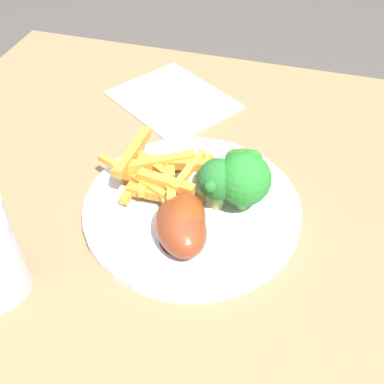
{
  "coord_description": "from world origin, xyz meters",
  "views": [
    {
      "loc": [
        0.07,
        -0.35,
        1.11
      ],
      "look_at": [
        -0.04,
        0.02,
        0.74
      ],
      "focal_mm": 43.9,
      "sensor_mm": 36.0,
      "label": 1
    }
  ],
  "objects_px": {
    "carrot_fries_pile": "(160,175)",
    "dining_table": "(216,287)",
    "broccoli_floret_back": "(245,178)",
    "chicken_drumstick_near": "(184,217)",
    "dinner_plate": "(192,208)",
    "chicken_drumstick_far": "(180,224)",
    "broccoli_floret_front": "(219,181)",
    "broccoli_floret_middle": "(241,168)"
  },
  "relations": [
    {
      "from": "carrot_fries_pile",
      "to": "chicken_drumstick_near",
      "type": "xyz_separation_m",
      "value": [
        0.05,
        -0.06,
        -0.0
      ]
    },
    {
      "from": "dining_table",
      "to": "chicken_drumstick_near",
      "type": "bearing_deg",
      "value": -146.23
    },
    {
      "from": "broccoli_floret_front",
      "to": "broccoli_floret_middle",
      "type": "bearing_deg",
      "value": 59.45
    },
    {
      "from": "carrot_fries_pile",
      "to": "chicken_drumstick_near",
      "type": "bearing_deg",
      "value": -50.24
    },
    {
      "from": "chicken_drumstick_far",
      "to": "dinner_plate",
      "type": "bearing_deg",
      "value": 90.69
    },
    {
      "from": "dining_table",
      "to": "broccoli_floret_middle",
      "type": "bearing_deg",
      "value": 79.73
    },
    {
      "from": "dinner_plate",
      "to": "broccoli_floret_back",
      "type": "xyz_separation_m",
      "value": [
        0.06,
        0.01,
        0.05
      ]
    },
    {
      "from": "broccoli_floret_middle",
      "to": "chicken_drumstick_near",
      "type": "height_order",
      "value": "broccoli_floret_middle"
    },
    {
      "from": "dining_table",
      "to": "chicken_drumstick_near",
      "type": "distance_m",
      "value": 0.16
    },
    {
      "from": "broccoli_floret_back",
      "to": "carrot_fries_pile",
      "type": "distance_m",
      "value": 0.1
    },
    {
      "from": "carrot_fries_pile",
      "to": "broccoli_floret_middle",
      "type": "bearing_deg",
      "value": 12.5
    },
    {
      "from": "broccoli_floret_front",
      "to": "broccoli_floret_back",
      "type": "xyz_separation_m",
      "value": [
        0.03,
        0.01,
        0.0
      ]
    },
    {
      "from": "dining_table",
      "to": "broccoli_floret_front",
      "type": "bearing_deg",
      "value": 112.5
    },
    {
      "from": "broccoli_floret_middle",
      "to": "chicken_drumstick_near",
      "type": "bearing_deg",
      "value": -120.37
    },
    {
      "from": "dining_table",
      "to": "chicken_drumstick_far",
      "type": "height_order",
      "value": "chicken_drumstick_far"
    },
    {
      "from": "carrot_fries_pile",
      "to": "dining_table",
      "type": "bearing_deg",
      "value": -21.71
    },
    {
      "from": "broccoli_floret_back",
      "to": "broccoli_floret_front",
      "type": "bearing_deg",
      "value": -159.55
    },
    {
      "from": "dining_table",
      "to": "chicken_drumstick_far",
      "type": "bearing_deg",
      "value": -138.71
    },
    {
      "from": "dining_table",
      "to": "chicken_drumstick_near",
      "type": "height_order",
      "value": "chicken_drumstick_near"
    },
    {
      "from": "broccoli_floret_back",
      "to": "carrot_fries_pile",
      "type": "relative_size",
      "value": 0.46
    },
    {
      "from": "broccoli_floret_front",
      "to": "chicken_drumstick_far",
      "type": "height_order",
      "value": "broccoli_floret_front"
    },
    {
      "from": "dinner_plate",
      "to": "chicken_drumstick_far",
      "type": "bearing_deg",
      "value": -89.31
    },
    {
      "from": "dinner_plate",
      "to": "carrot_fries_pile",
      "type": "distance_m",
      "value": 0.05
    },
    {
      "from": "carrot_fries_pile",
      "to": "chicken_drumstick_near",
      "type": "relative_size",
      "value": 1.2
    },
    {
      "from": "dining_table",
      "to": "broccoli_floret_middle",
      "type": "relative_size",
      "value": 14.95
    },
    {
      "from": "chicken_drumstick_far",
      "to": "dining_table",
      "type": "bearing_deg",
      "value": 41.29
    },
    {
      "from": "chicken_drumstick_near",
      "to": "chicken_drumstick_far",
      "type": "height_order",
      "value": "chicken_drumstick_near"
    },
    {
      "from": "broccoli_floret_front",
      "to": "broccoli_floret_back",
      "type": "bearing_deg",
      "value": 20.45
    },
    {
      "from": "carrot_fries_pile",
      "to": "chicken_drumstick_near",
      "type": "distance_m",
      "value": 0.07
    },
    {
      "from": "broccoli_floret_back",
      "to": "chicken_drumstick_near",
      "type": "xyz_separation_m",
      "value": [
        -0.05,
        -0.05,
        -0.02
      ]
    },
    {
      "from": "dinner_plate",
      "to": "broccoli_floret_back",
      "type": "bearing_deg",
      "value": 14.59
    },
    {
      "from": "broccoli_floret_back",
      "to": "carrot_fries_pile",
      "type": "xyz_separation_m",
      "value": [
        -0.1,
        0.0,
        -0.02
      ]
    },
    {
      "from": "dinner_plate",
      "to": "chicken_drumstick_near",
      "type": "distance_m",
      "value": 0.05
    },
    {
      "from": "dining_table",
      "to": "dinner_plate",
      "type": "distance_m",
      "value": 0.13
    },
    {
      "from": "broccoli_floret_middle",
      "to": "carrot_fries_pile",
      "type": "height_order",
      "value": "broccoli_floret_middle"
    },
    {
      "from": "dining_table",
      "to": "chicken_drumstick_near",
      "type": "xyz_separation_m",
      "value": [
        -0.04,
        -0.02,
        0.15
      ]
    },
    {
      "from": "dinner_plate",
      "to": "chicken_drumstick_near",
      "type": "xyz_separation_m",
      "value": [
        0.0,
        -0.04,
        0.03
      ]
    },
    {
      "from": "dining_table",
      "to": "broccoli_floret_middle",
      "type": "height_order",
      "value": "broccoli_floret_middle"
    },
    {
      "from": "dinner_plate",
      "to": "chicken_drumstick_far",
      "type": "distance_m",
      "value": 0.06
    },
    {
      "from": "broccoli_floret_front",
      "to": "broccoli_floret_middle",
      "type": "relative_size",
      "value": 1.06
    },
    {
      "from": "broccoli_floret_front",
      "to": "chicken_drumstick_near",
      "type": "relative_size",
      "value": 0.49
    },
    {
      "from": "broccoli_floret_front",
      "to": "broccoli_floret_back",
      "type": "distance_m",
      "value": 0.03
    }
  ]
}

